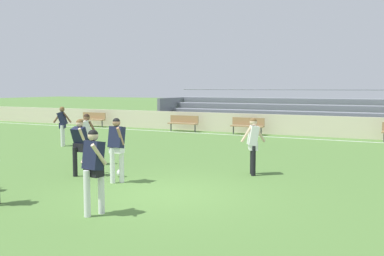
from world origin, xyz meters
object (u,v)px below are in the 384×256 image
object	(u,v)px
player_dark_dropping_back	(94,164)
soccer_ball	(121,173)
bench_far_left	(183,122)
player_dark_challenging	(62,123)
player_dark_pressing_high	(80,142)
player_dark_trailing_run	(117,144)
bench_far_right	(93,118)
player_white_wide_right	(253,141)
bench_centre_sideline	(248,124)
player_white_on_ball	(87,135)
bleacher_stand	(325,114)

from	to	relation	value
player_dark_dropping_back	soccer_ball	world-z (taller)	player_dark_dropping_back
bench_far_left	player_dark_challenging	xyz separation A→B (m)	(-1.58, -8.01, 0.47)
player_dark_pressing_high	player_dark_trailing_run	xyz separation A→B (m)	(1.49, -0.28, 0.07)
bench_far_right	player_white_wide_right	size ratio (longest dim) A/B	1.09
bench_centre_sideline	bench_far_right	size ratio (longest dim) A/B	1.00
player_white_wide_right	player_white_on_ball	distance (m)	5.42
bench_far_right	player_dark_dropping_back	size ratio (longest dim) A/B	1.05
player_dark_pressing_high	soccer_ball	world-z (taller)	player_dark_pressing_high
player_dark_dropping_back	player_dark_challenging	xyz separation A→B (m)	(-7.98, 7.59, -0.01)
bleacher_stand	player_dark_dropping_back	distance (m)	19.22
bench_far_left	player_dark_pressing_high	bearing A→B (deg)	-74.61
bleacher_stand	bench_far_left	xyz separation A→B (m)	(-7.21, -3.61, -0.45)
bleacher_stand	bench_centre_sideline	size ratio (longest dim) A/B	11.25
bench_centre_sideline	player_dark_challenging	xyz separation A→B (m)	(-5.46, -8.01, 0.47)
player_white_on_ball	player_dark_trailing_run	bearing A→B (deg)	-35.18
bench_far_left	bench_far_right	xyz separation A→B (m)	(-6.57, 0.00, 0.00)
bench_far_left	bench_far_right	bearing A→B (deg)	180.00
bleacher_stand	player_white_wide_right	xyz separation A→B (m)	(0.60, -13.88, -0.02)
bleacher_stand	player_white_wide_right	world-z (taller)	bleacher_stand
bleacher_stand	player_white_on_ball	distance (m)	15.53
player_dark_pressing_high	player_dark_trailing_run	size ratio (longest dim) A/B	0.94
bench_centre_sideline	player_white_on_ball	bearing A→B (deg)	-97.21
player_white_wide_right	player_dark_challenging	size ratio (longest dim) A/B	0.97
player_dark_pressing_high	bleacher_stand	bearing A→B (deg)	77.11
player_dark_challenging	soccer_ball	distance (m)	7.54
bench_centre_sideline	bleacher_stand	bearing A→B (deg)	47.33
bleacher_stand	player_white_on_ball	world-z (taller)	bleacher_stand
bench_far_right	player_white_wide_right	distance (m)	17.67
bench_far_left	player_dark_pressing_high	world-z (taller)	player_dark_pressing_high
bleacher_stand	soccer_ball	world-z (taller)	bleacher_stand
bench_centre_sideline	player_dark_challenging	size ratio (longest dim) A/B	1.06
bench_far_left	player_dark_pressing_high	xyz separation A→B (m)	(3.49, -12.67, 0.42)
bench_far_left	soccer_ball	size ratio (longest dim) A/B	8.18
player_white_wide_right	player_dark_dropping_back	bearing A→B (deg)	-104.87
bleacher_stand	bench_centre_sideline	distance (m)	4.93
player_dark_trailing_run	player_dark_pressing_high	bearing A→B (deg)	169.44
player_dark_challenging	player_white_on_ball	size ratio (longest dim) A/B	1.01
bench_far_left	player_dark_trailing_run	xyz separation A→B (m)	(4.98, -12.94, 0.49)
bench_centre_sideline	soccer_ball	world-z (taller)	bench_centre_sideline
player_dark_challenging	soccer_ball	xyz separation A→B (m)	(6.16, -4.25, -0.90)
bleacher_stand	player_dark_challenging	bearing A→B (deg)	-127.12
bleacher_stand	player_white_on_ball	bearing A→B (deg)	-107.78
bleacher_stand	bench_far_left	size ratio (longest dim) A/B	11.25
bench_far_right	player_dark_pressing_high	xyz separation A→B (m)	(10.05, -12.67, 0.42)
bench_far_right	player_dark_challenging	xyz separation A→B (m)	(4.99, -8.01, 0.47)
bleacher_stand	soccer_ball	bearing A→B (deg)	-99.41
bleacher_stand	player_dark_challenging	world-z (taller)	bleacher_stand
bleacher_stand	player_white_wide_right	distance (m)	13.89
bench_far_left	soccer_ball	bearing A→B (deg)	-69.50
bench_far_left	player_white_wide_right	world-z (taller)	player_white_wide_right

